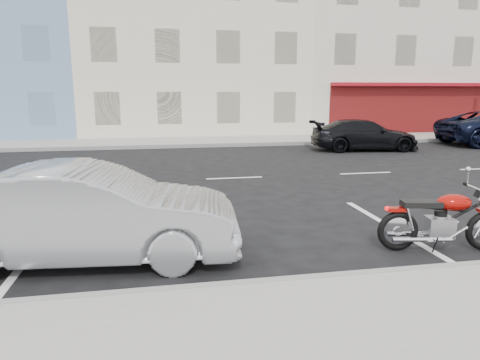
% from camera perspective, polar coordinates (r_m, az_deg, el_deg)
% --- Properties ---
extents(ground, '(120.00, 120.00, 0.00)m').
position_cam_1_polar(ground, '(12.59, 8.24, 0.59)').
color(ground, black).
rests_on(ground, ground).
extents(sidewalk_far, '(80.00, 3.40, 0.15)m').
position_cam_1_polar(sidewalk_far, '(20.54, -13.33, 4.86)').
color(sidewalk_far, gray).
rests_on(sidewalk_far, ground).
extents(curb_near, '(80.00, 0.12, 0.16)m').
position_cam_1_polar(curb_near, '(5.31, -20.72, -14.92)').
color(curb_near, gray).
rests_on(curb_near, ground).
extents(curb_far, '(80.00, 0.12, 0.16)m').
position_cam_1_polar(curb_far, '(18.85, -13.55, 4.29)').
color(curb_far, gray).
rests_on(curb_far, ground).
extents(bldg_cream, '(12.00, 12.00, 11.50)m').
position_cam_1_polar(bldg_cream, '(28.26, -6.80, 18.40)').
color(bldg_cream, beige).
rests_on(bldg_cream, ground).
extents(bldg_corner, '(14.00, 12.00, 12.50)m').
position_cam_1_polar(bldg_corner, '(32.00, 18.39, 18.01)').
color(bldg_corner, beige).
rests_on(bldg_corner, ground).
extents(fire_hydrant, '(0.20, 0.20, 0.72)m').
position_cam_1_polar(fire_hydrant, '(25.84, 27.91, 6.18)').
color(fire_hydrant, beige).
rests_on(fire_hydrant, sidewalk_far).
extents(sedan_silver, '(4.35, 1.86, 1.40)m').
position_cam_1_polar(sedan_silver, '(6.43, -19.54, -4.27)').
color(sedan_silver, '#94969B').
rests_on(sedan_silver, ground).
extents(car_far, '(4.56, 2.28, 1.27)m').
position_cam_1_polar(car_far, '(18.63, 16.24, 5.79)').
color(car_far, black).
rests_on(car_far, ground).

